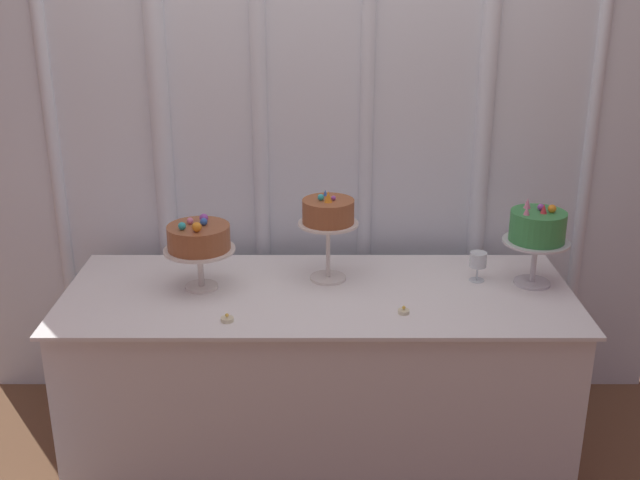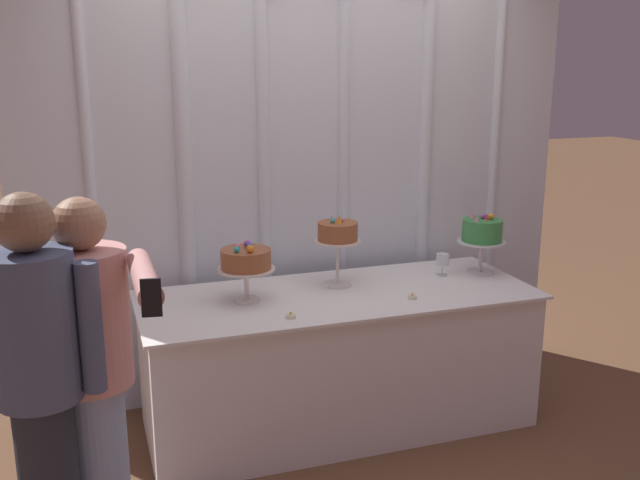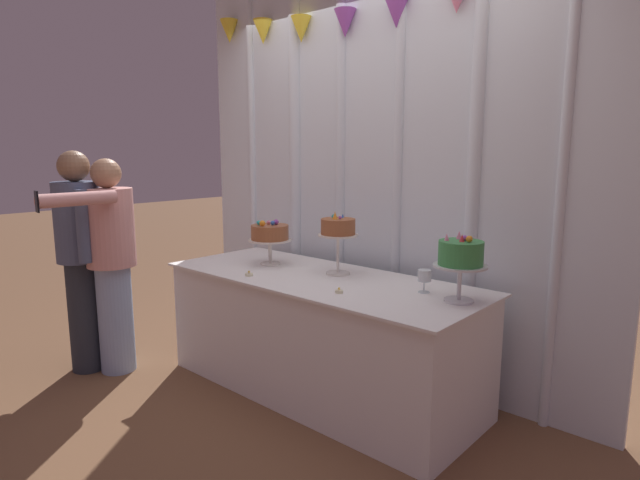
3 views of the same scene
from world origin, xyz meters
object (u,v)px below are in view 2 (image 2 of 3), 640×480
at_px(cake_display_leftmost, 246,261).
at_px(tealight_far_left, 291,316).
at_px(cake_display_rightmost, 482,233).
at_px(tealight_near_left, 412,297).
at_px(guest_man_dark_suit, 40,382).
at_px(cake_table, 338,359).
at_px(cake_display_center, 338,235).
at_px(guest_girl_blue_dress, 91,369).
at_px(wine_glass, 443,260).

distance_m(cake_display_leftmost, tealight_far_left, 0.40).
relative_size(cake_display_rightmost, tealight_near_left, 8.09).
xyz_separation_m(tealight_far_left, guest_man_dark_suit, (-1.10, -0.56, 0.08)).
distance_m(cake_table, cake_display_rightmost, 1.10).
distance_m(cake_table, cake_display_center, 0.67).
bearing_deg(cake_display_rightmost, tealight_near_left, -153.38).
bearing_deg(tealight_far_left, cake_display_rightmost, 15.87).
height_order(cake_table, guest_girl_blue_dress, guest_girl_blue_dress).
xyz_separation_m(cake_display_leftmost, cake_display_rightmost, (1.39, 0.04, 0.03)).
height_order(cake_display_leftmost, guest_girl_blue_dress, guest_girl_blue_dress).
bearing_deg(cake_display_leftmost, wine_glass, 3.79).
relative_size(tealight_near_left, guest_girl_blue_dress, 0.03).
bearing_deg(guest_girl_blue_dress, cake_display_rightmost, 20.05).
relative_size(cake_table, guest_girl_blue_dress, 1.42).
bearing_deg(guest_girl_blue_dress, cake_display_leftmost, 43.83).
distance_m(cake_display_leftmost, cake_display_center, 0.54).
distance_m(cake_display_rightmost, guest_girl_blue_dress, 2.32).
distance_m(wine_glass, tealight_near_left, 0.48).
distance_m(cake_table, guest_girl_blue_dress, 1.52).
bearing_deg(cake_display_leftmost, tealight_far_left, -65.59).
xyz_separation_m(cake_table, wine_glass, (0.68, 0.11, 0.47)).
xyz_separation_m(cake_display_center, tealight_near_left, (0.29, -0.34, -0.27)).
xyz_separation_m(wine_glass, tealight_near_left, (-0.34, -0.32, -0.08)).
bearing_deg(guest_man_dark_suit, guest_girl_blue_dress, 35.73).
bearing_deg(cake_display_leftmost, guest_man_dark_suit, -137.51).
height_order(cake_display_leftmost, cake_display_rightmost, cake_display_rightmost).
xyz_separation_m(cake_display_leftmost, tealight_far_left, (0.14, -0.31, -0.20)).
relative_size(wine_glass, tealight_near_left, 2.86).
bearing_deg(guest_girl_blue_dress, tealight_near_left, 17.57).
bearing_deg(wine_glass, cake_display_rightmost, -8.73).
bearing_deg(guest_man_dark_suit, cake_display_center, 33.13).
relative_size(cake_table, tealight_far_left, 42.41).
bearing_deg(cake_display_center, wine_glass, -1.45).
relative_size(cake_display_leftmost, cake_display_center, 0.78).
xyz_separation_m(cake_display_leftmost, guest_man_dark_suit, (-0.96, -0.88, -0.12)).
xyz_separation_m(cake_display_rightmost, tealight_near_left, (-0.57, -0.29, -0.23)).
bearing_deg(cake_display_rightmost, guest_man_dark_suit, -158.62).
relative_size(wine_glass, tealight_far_left, 2.59).
height_order(tealight_far_left, guest_girl_blue_dress, guest_girl_blue_dress).
distance_m(tealight_far_left, tealight_near_left, 0.68).
bearing_deg(tealight_far_left, cake_display_leftmost, 114.41).
bearing_deg(cake_display_leftmost, cake_display_center, 9.98).
bearing_deg(cake_display_leftmost, cake_table, -4.33).
distance_m(cake_table, tealight_near_left, 0.55).
bearing_deg(tealight_near_left, wine_glass, 43.00).
relative_size(cake_display_center, tealight_far_left, 8.13).
bearing_deg(tealight_near_left, cake_display_rightmost, 26.62).
bearing_deg(wine_glass, guest_man_dark_suit, -155.78).
bearing_deg(tealight_far_left, guest_girl_blue_dress, -154.64).
distance_m(tealight_far_left, guest_man_dark_suit, 1.24).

